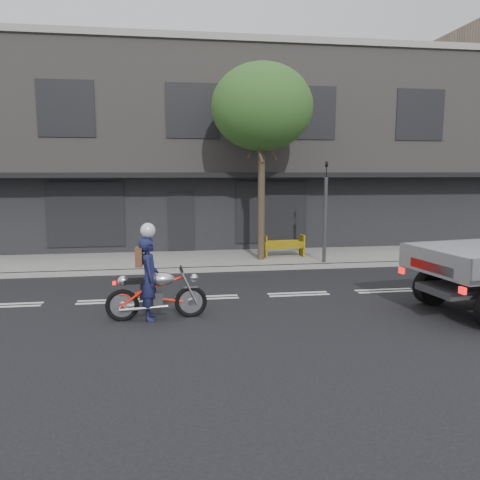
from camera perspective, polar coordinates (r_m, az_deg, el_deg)
name	(u,v)px	position (r m, az deg, el deg)	size (l,w,h in m)	color
ground	(207,298)	(12.02, -4.05, -7.04)	(80.00, 80.00, 0.00)	black
sidewalk	(197,260)	(16.57, -5.26, -2.47)	(32.00, 3.20, 0.15)	gray
kerb	(200,270)	(15.01, -4.94, -3.62)	(32.00, 0.20, 0.15)	gray
building_main	(188,154)	(22.88, -6.30, 10.38)	(26.00, 10.00, 8.00)	slate
street_tree	(262,108)	(16.18, 2.69, 15.80)	(3.40, 3.40, 6.74)	#382B21
traffic_light_pole	(325,218)	(15.81, 10.33, 2.67)	(0.12, 0.12, 3.50)	#2D2D30
motorcycle	(157,293)	(10.36, -10.11, -6.37)	(2.19, 0.64, 1.13)	black
rider	(149,279)	(10.29, -11.00, -4.64)	(0.66, 0.43, 1.81)	#161A3E
construction_barrier	(285,246)	(16.60, 5.50, -0.76)	(1.46, 0.59, 0.82)	yellow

